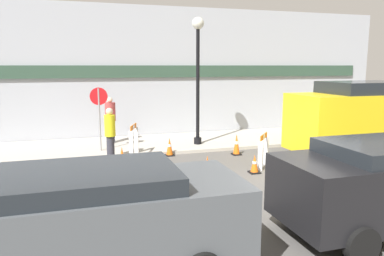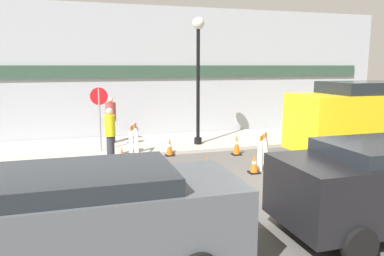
% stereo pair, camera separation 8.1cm
% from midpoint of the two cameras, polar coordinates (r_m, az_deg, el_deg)
% --- Properties ---
extents(ground_plane, '(60.00, 60.00, 0.00)m').
position_cam_midpoint_polar(ground_plane, '(9.72, 15.62, -9.12)').
color(ground_plane, '#565451').
extents(sidewalk_slab, '(18.00, 3.47, 0.11)m').
position_cam_midpoint_polar(sidewalk_slab, '(15.16, 3.03, -1.89)').
color(sidewalk_slab, '#ADA89E').
rests_on(sidewalk_slab, ground_plane).
extents(storefront_facade, '(18.00, 0.22, 5.50)m').
position_cam_midpoint_polar(storefront_facade, '(16.58, 0.99, 8.49)').
color(storefront_facade, '#A3A8B2').
rests_on(storefront_facade, ground_plane).
extents(streetlamp_post, '(0.44, 0.44, 4.66)m').
position_cam_midpoint_polar(streetlamp_post, '(13.88, 1.11, 9.85)').
color(streetlamp_post, black).
rests_on(streetlamp_post, sidewalk_slab).
extents(stop_sign, '(0.60, 0.11, 2.20)m').
position_cam_midpoint_polar(stop_sign, '(13.24, -13.76, 2.90)').
color(stop_sign, gray).
rests_on(stop_sign, sidewalk_slab).
extents(barricade_0, '(0.63, 0.71, 1.02)m').
position_cam_midpoint_polar(barricade_0, '(11.46, 10.99, -3.25)').
color(barricade_0, white).
rests_on(barricade_0, ground_plane).
extents(barricade_1, '(0.41, 0.80, 1.14)m').
position_cam_midpoint_polar(barricade_1, '(12.46, -8.68, -1.89)').
color(barricade_1, white).
rests_on(barricade_1, ground_plane).
extents(traffic_cone_0, '(0.30, 0.30, 0.53)m').
position_cam_midpoint_polar(traffic_cone_0, '(10.88, 9.67, -5.50)').
color(traffic_cone_0, black).
rests_on(traffic_cone_0, ground_plane).
extents(traffic_cone_1, '(0.30, 0.30, 0.60)m').
position_cam_midpoint_polar(traffic_cone_1, '(11.68, -10.44, -4.32)').
color(traffic_cone_1, black).
rests_on(traffic_cone_1, ground_plane).
extents(traffic_cone_2, '(0.30, 0.30, 0.62)m').
position_cam_midpoint_polar(traffic_cone_2, '(12.79, -3.25, -2.91)').
color(traffic_cone_2, black).
rests_on(traffic_cone_2, ground_plane).
extents(traffic_cone_3, '(0.30, 0.30, 0.64)m').
position_cam_midpoint_polar(traffic_cone_3, '(10.20, 2.49, -6.07)').
color(traffic_cone_3, black).
rests_on(traffic_cone_3, ground_plane).
extents(traffic_cone_4, '(0.30, 0.30, 0.75)m').
position_cam_midpoint_polar(traffic_cone_4, '(12.97, 6.99, -2.52)').
color(traffic_cone_4, black).
rests_on(traffic_cone_4, ground_plane).
extents(person_worker, '(0.43, 0.43, 1.72)m').
position_cam_midpoint_polar(person_worker, '(12.22, -12.19, -0.68)').
color(person_worker, '#33333D').
rests_on(person_worker, ground_plane).
extents(person_pedestrian, '(0.53, 0.53, 1.75)m').
position_cam_midpoint_polar(person_pedestrian, '(14.55, -12.09, 1.39)').
color(person_pedestrian, '#33333D').
rests_on(person_pedestrian, sidewalk_slab).
extents(parked_car_0, '(4.53, 1.98, 1.60)m').
position_cam_midpoint_polar(parked_car_0, '(5.71, -15.38, -12.79)').
color(parked_car_0, '#4C5156').
rests_on(parked_car_0, ground_plane).
extents(parked_car_1, '(3.99, 1.94, 1.68)m').
position_cam_midpoint_polar(parked_car_1, '(7.77, 27.49, -7.22)').
color(parked_car_1, black).
rests_on(parked_car_1, ground_plane).
extents(work_van, '(4.93, 2.18, 2.53)m').
position_cam_midpoint_polar(work_van, '(13.65, 24.92, 1.56)').
color(work_van, yellow).
rests_on(work_van, ground_plane).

